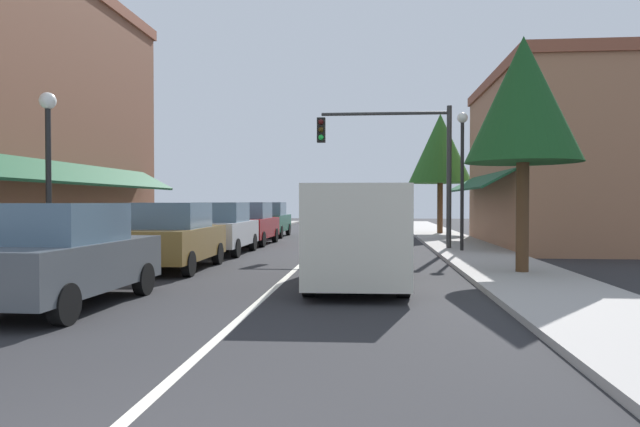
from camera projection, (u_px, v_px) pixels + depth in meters
ground_plane at (318, 249)px, 21.57m from camera, size 80.00×80.00×0.00m
sidewalk_left at (177, 246)px, 22.06m from camera, size 2.60×56.00×0.12m
sidewalk_right at (466, 248)px, 21.07m from camera, size 2.60×56.00×0.12m
lane_center_stripe at (318, 249)px, 21.57m from camera, size 0.14×52.00×0.01m
storefront_right_block at (560, 161)px, 22.63m from camera, size 6.72×10.20×6.86m
parked_car_nearest_left at (64, 256)px, 9.61m from camera, size 1.86×4.14×1.77m
parked_car_second_left at (175, 237)px, 14.93m from camera, size 1.83×4.12×1.77m
parked_car_third_left at (222, 228)px, 19.54m from camera, size 1.80×4.11×1.77m
parked_car_far_left at (250, 224)px, 23.83m from camera, size 1.85×4.13×1.77m
parked_car_distant_left at (269, 220)px, 29.09m from camera, size 1.80×4.11×1.77m
van_in_lane at (356, 232)px, 12.26m from camera, size 2.11×5.23×2.12m
traffic_signal_mast_arm at (401, 152)px, 20.64m from camera, size 4.87×0.50×5.26m
street_lamp_left_near at (48, 153)px, 12.33m from camera, size 0.36×0.36×4.16m
street_lamp_right_mid at (462, 159)px, 19.51m from camera, size 0.36×0.36×4.86m
tree_right_near at (523, 101)px, 13.52m from camera, size 2.73×2.73×5.73m
tree_right_far at (440, 149)px, 30.35m from camera, size 3.37×3.37×6.49m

